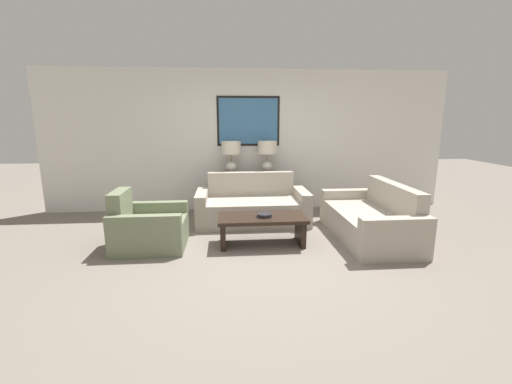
{
  "coord_description": "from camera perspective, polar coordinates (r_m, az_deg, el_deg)",
  "views": [
    {
      "loc": [
        -0.42,
        -4.1,
        1.76
      ],
      "look_at": [
        0.02,
        1.0,
        0.65
      ],
      "focal_mm": 24.0,
      "sensor_mm": 36.0,
      "label": 1
    }
  ],
  "objects": [
    {
      "name": "couch_by_back_wall",
      "position": [
        5.87,
        -0.65,
        -2.42
      ],
      "size": [
        1.87,
        0.93,
        0.82
      ],
      "color": "#ADA393",
      "rests_on": "ground_plane"
    },
    {
      "name": "console_table",
      "position": [
        6.5,
        -1.1,
        -0.14
      ],
      "size": [
        1.21,
        0.4,
        0.73
      ],
      "color": "#332319",
      "rests_on": "ground_plane"
    },
    {
      "name": "coffee_table",
      "position": [
        4.83,
        1.03,
        -5.27
      ],
      "size": [
        1.23,
        0.59,
        0.42
      ],
      "color": "black",
      "rests_on": "ground_plane"
    },
    {
      "name": "table_lamp_right",
      "position": [
        6.41,
        1.88,
        6.64
      ],
      "size": [
        0.35,
        0.35,
        0.61
      ],
      "color": "silver",
      "rests_on": "console_table"
    },
    {
      "name": "ground_plane",
      "position": [
        4.49,
        0.88,
        -10.88
      ],
      "size": [
        20.0,
        20.0,
        0.0
      ],
      "primitive_type": "plane",
      "color": "slate"
    },
    {
      "name": "decorative_bowl",
      "position": [
        4.76,
        1.43,
        -3.87
      ],
      "size": [
        0.21,
        0.21,
        0.05
      ],
      "color": "#232328",
      "rests_on": "coffee_table"
    },
    {
      "name": "armchair_near_back_wall",
      "position": [
        4.98,
        -17.59,
        -5.78
      ],
      "size": [
        0.95,
        0.86,
        0.8
      ],
      "color": "#707A5B",
      "rests_on": "ground_plane"
    },
    {
      "name": "back_wall",
      "position": [
        6.64,
        -1.29,
        8.54
      ],
      "size": [
        7.72,
        0.12,
        2.65
      ],
      "color": "silver",
      "rests_on": "ground_plane"
    },
    {
      "name": "couch_by_side",
      "position": [
        5.38,
        18.62,
        -4.45
      ],
      "size": [
        0.93,
        1.87,
        0.82
      ],
      "color": "#ADA393",
      "rests_on": "ground_plane"
    },
    {
      "name": "table_lamp_left",
      "position": [
        6.37,
        -4.15,
        6.58
      ],
      "size": [
        0.35,
        0.35,
        0.61
      ],
      "color": "silver",
      "rests_on": "console_table"
    }
  ]
}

